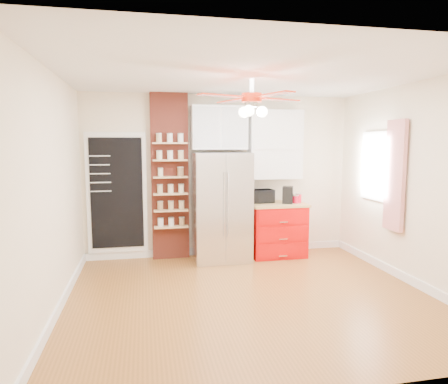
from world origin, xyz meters
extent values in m
plane|color=brown|center=(0.00, 0.00, 0.00)|extent=(4.50, 4.50, 0.00)
plane|color=white|center=(0.00, 0.00, 2.70)|extent=(4.50, 4.50, 0.00)
cube|color=beige|center=(0.00, 2.00, 1.35)|extent=(4.50, 0.02, 2.70)
cube|color=beige|center=(0.00, -2.00, 1.35)|extent=(4.50, 0.02, 2.70)
cube|color=beige|center=(-2.25, 0.00, 1.35)|extent=(0.02, 4.00, 2.70)
cube|color=beige|center=(2.25, 0.00, 1.35)|extent=(0.02, 4.00, 2.70)
cube|color=white|center=(-1.70, 1.97, 1.10)|extent=(0.95, 0.04, 1.95)
cube|color=black|center=(-1.70, 1.95, 1.10)|extent=(0.82, 0.02, 1.78)
cube|color=brown|center=(-0.85, 1.92, 1.35)|extent=(0.60, 0.16, 2.70)
cube|color=silver|center=(-0.05, 1.63, 0.88)|extent=(0.90, 0.70, 1.75)
cube|color=white|center=(-0.05, 1.82, 2.15)|extent=(0.90, 0.35, 0.70)
cube|color=red|center=(0.92, 1.68, 0.43)|extent=(0.90, 0.60, 0.86)
cube|color=tan|center=(0.92, 1.68, 0.88)|extent=(0.94, 0.64, 0.04)
cube|color=white|center=(0.92, 1.85, 1.88)|extent=(0.90, 0.30, 1.15)
cube|color=white|center=(2.23, 0.90, 1.55)|extent=(0.04, 0.75, 1.05)
cube|color=red|center=(2.18, 0.35, 1.45)|extent=(0.06, 0.40, 1.55)
cylinder|color=silver|center=(0.00, 0.00, 2.55)|extent=(0.05, 0.05, 0.20)
cylinder|color=#9E1E09|center=(0.00, 0.00, 2.43)|extent=(0.24, 0.24, 0.10)
sphere|color=white|center=(0.00, 0.00, 2.27)|extent=(0.13, 0.13, 0.13)
imported|color=black|center=(0.66, 1.79, 1.01)|extent=(0.42, 0.30, 0.22)
cube|color=black|center=(1.08, 1.63, 1.04)|extent=(0.24, 0.25, 0.29)
cylinder|color=#B50A22|center=(1.21, 1.62, 0.96)|extent=(0.14, 0.14, 0.12)
cylinder|color=red|center=(1.28, 1.65, 0.97)|extent=(0.11, 0.11, 0.15)
cylinder|color=beige|center=(-1.01, 1.80, 1.44)|extent=(0.11, 0.11, 0.13)
cylinder|color=#856343|center=(-0.69, 1.77, 1.44)|extent=(0.11, 0.11, 0.14)
camera|label=1|loc=(-1.27, -4.63, 1.90)|focal=32.00mm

